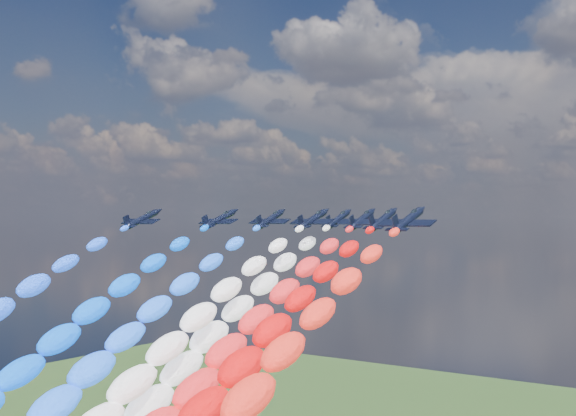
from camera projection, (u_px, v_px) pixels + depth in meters
The scene contains 10 objects.
jet_0 at pixel (142, 219), 141.81m from camera, with size 8.17×10.95×2.41m, color black, non-canonical shape.
jet_1 at pixel (220, 219), 142.68m from camera, with size 8.17×10.95×2.41m, color black, non-canonical shape.
jet_2 at pixel (271, 219), 144.81m from camera, with size 8.17×10.95×2.41m, color black, non-canonical shape.
trail_2 at pixel (72, 409), 105.90m from camera, with size 6.25×91.82×56.23m, color #1E61FF, non-canonical shape.
jet_3 at pixel (313, 219), 135.48m from camera, with size 8.17×10.95×2.41m, color black, non-canonical shape.
jet_4 at pixel (338, 219), 145.18m from camera, with size 8.17×10.95×2.41m, color black, non-canonical shape.
trail_4 at pixel (165, 409), 106.27m from camera, with size 6.25×91.82×56.23m, color white, non-canonical shape.
jet_5 at pixel (362, 219), 132.96m from camera, with size 8.17×10.95×2.41m, color black, non-canonical shape.
jet_6 at pixel (383, 220), 122.65m from camera, with size 8.17×10.95×2.41m, color black, non-canonical shape.
jet_7 at pixel (408, 220), 106.80m from camera, with size 8.17×10.95×2.41m, color black, non-canonical shape.
Camera 1 is at (75.71, -104.15, 110.66)m, focal length 47.04 mm.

